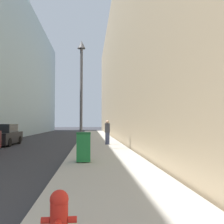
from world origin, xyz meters
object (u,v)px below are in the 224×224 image
Objects in this scene: trash_bin at (84,147)px; pedestrian_on_sidewalk at (107,132)px; fire_hydrant at (59,214)px; lamppost at (81,83)px; parked_sedan_near at (4,136)px.

pedestrian_on_sidewalk is (1.54, 8.17, 0.28)m from trash_bin.
fire_hydrant is at bearing -96.33° from pedestrian_on_sidewalk.
fire_hydrant is 0.57× the size of trash_bin.
lamppost is 5.05m from pedestrian_on_sidewalk.
trash_bin is 5.79m from lamppost.
fire_hydrant is 12.20m from lamppost.
fire_hydrant is at bearing -91.16° from trash_bin.
parked_sedan_near is at bearing 168.22° from pedestrian_on_sidewalk.
trash_bin is 0.28× the size of parked_sedan_near.
fire_hydrant is 17.98m from parked_sedan_near.
fire_hydrant is 0.38× the size of pedestrian_on_sidewalk.
trash_bin is (0.14, 6.96, 0.26)m from fire_hydrant.
fire_hydrant is at bearing -69.23° from parked_sedan_near.
lamppost reaches higher than fire_hydrant.
trash_bin is 11.81m from parked_sedan_near.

